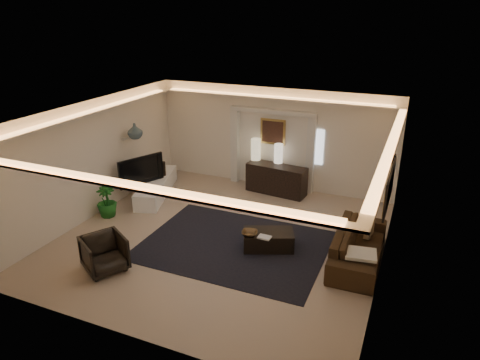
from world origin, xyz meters
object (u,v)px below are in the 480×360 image
at_px(sofa, 358,246).
at_px(armchair, 104,254).
at_px(coffee_table, 268,240).
at_px(console, 276,180).

bearing_deg(sofa, armchair, 115.87).
distance_m(sofa, coffee_table, 1.91).
xyz_separation_m(console, sofa, (2.71, -2.74, -0.05)).
relative_size(sofa, armchair, 2.95).
bearing_deg(armchair, console, 10.27).
bearing_deg(console, coffee_table, -67.97).
height_order(console, sofa, console).
bearing_deg(console, sofa, -38.69).
relative_size(console, armchair, 2.12).
height_order(coffee_table, armchair, armchair).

